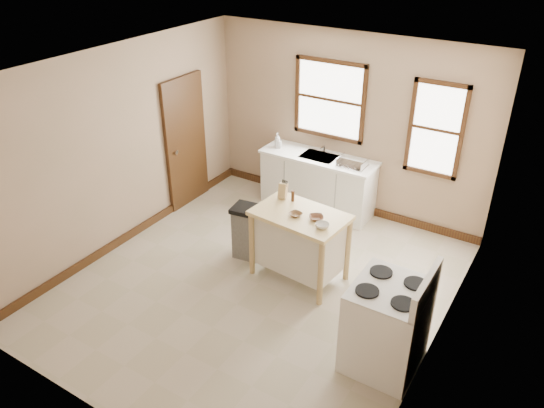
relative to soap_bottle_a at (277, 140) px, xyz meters
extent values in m
plane|color=#B6A890|center=(1.03, -2.16, -1.04)|extent=(5.00, 5.00, 0.00)
plane|color=white|center=(1.03, -2.16, 1.76)|extent=(5.00, 5.00, 0.00)
cube|color=tan|center=(1.03, 0.34, 0.36)|extent=(4.50, 0.04, 2.80)
cube|color=tan|center=(-1.22, -2.16, 0.36)|extent=(0.04, 5.00, 2.80)
cube|color=tan|center=(3.28, -2.16, 0.36)|extent=(0.04, 5.00, 2.80)
cube|color=#361B0E|center=(-1.18, -0.86, 0.01)|extent=(0.06, 0.90, 2.10)
cube|color=#361B0E|center=(1.03, 0.31, -0.98)|extent=(4.50, 0.04, 0.12)
cube|color=#361B0E|center=(-1.19, -2.16, -0.98)|extent=(0.04, 5.00, 0.12)
cylinder|color=silver|center=(0.73, 0.22, -0.01)|extent=(0.03, 0.03, 0.22)
imported|color=#B2B2B2|center=(0.00, 0.00, 0.00)|extent=(0.10, 0.11, 0.24)
imported|color=#B2B2B2|center=(0.03, -0.01, -0.03)|extent=(0.10, 0.10, 0.18)
cylinder|color=#3F2311|center=(1.14, -1.50, -0.01)|extent=(0.06, 0.06, 0.15)
imported|color=brown|center=(1.37, -1.81, -0.07)|extent=(0.19, 0.19, 0.04)
imported|color=brown|center=(1.62, -1.75, -0.07)|extent=(0.25, 0.25, 0.04)
imported|color=silver|center=(1.77, -1.88, -0.06)|extent=(0.21, 0.21, 0.05)
camera|label=1|loc=(4.11, -6.77, 3.22)|focal=35.00mm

